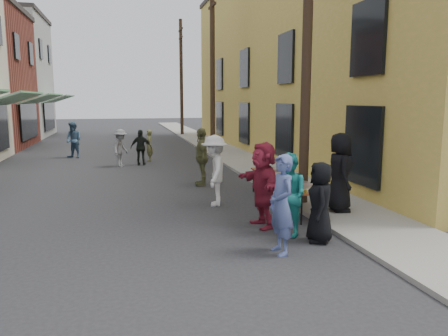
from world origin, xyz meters
name	(u,v)px	position (x,y,z in m)	size (l,w,h in m)	color
ground	(152,256)	(0.00, 0.00, 0.00)	(120.00, 120.00, 0.00)	#28282B
sidewalk	(225,152)	(5.00, 15.00, 0.05)	(2.20, 60.00, 0.10)	gray
building_ochre	(341,59)	(11.10, 14.00, 5.00)	(10.00, 28.00, 10.00)	gold
utility_pole_near	(307,36)	(4.30, 3.00, 4.50)	(0.26, 0.26, 9.00)	#2D2116
utility_pole_mid	(212,68)	(4.30, 15.00, 4.50)	(0.26, 0.26, 9.00)	#2D2116
utility_pole_far	(181,78)	(4.30, 27.00, 4.50)	(0.26, 0.26, 9.00)	#2D2116
serving_table	(284,180)	(3.80, 3.13, 0.71)	(0.70, 4.00, 0.75)	maroon
catering_tray_sausage	(310,189)	(3.80, 1.48, 0.79)	(0.50, 0.33, 0.08)	maroon
catering_tray_foil_b	(299,184)	(3.80, 2.13, 0.79)	(0.50, 0.33, 0.08)	#B2B2B7
catering_tray_buns	(288,179)	(3.80, 2.83, 0.79)	(0.50, 0.33, 0.08)	tan
catering_tray_foil_d	(279,174)	(3.80, 3.53, 0.79)	(0.50, 0.33, 0.08)	#B2B2B7
catering_tray_buns_end	(271,170)	(3.80, 4.23, 0.79)	(0.50, 0.33, 0.08)	tan
condiment_jar_a	(306,192)	(3.58, 1.18, 0.79)	(0.07, 0.07, 0.08)	#A57F26
condiment_jar_b	(304,191)	(3.58, 1.28, 0.79)	(0.07, 0.07, 0.08)	#A57F26
condiment_jar_c	(303,190)	(3.58, 1.38, 0.79)	(0.07, 0.07, 0.08)	#A57F26
cup_stack	(322,190)	(4.00, 1.23, 0.81)	(0.08, 0.08, 0.12)	tan
guest_front_a	(320,202)	(3.39, 0.05, 0.82)	(0.80, 0.52, 1.64)	black
guest_front_b	(281,205)	(2.37, -0.43, 0.94)	(0.69, 0.45, 1.88)	#5464A3
guest_front_c	(289,195)	(2.90, 0.55, 0.89)	(0.86, 0.67, 1.77)	teal
guest_front_d	(215,170)	(1.96, 3.57, 0.96)	(1.24, 0.72, 1.93)	silver
guest_front_e	(202,157)	(2.12, 6.41, 0.97)	(1.13, 0.47, 1.94)	olive
guest_queue_back	(263,185)	(2.60, 1.34, 0.97)	(1.80, 0.57, 1.94)	maroon
server	(340,172)	(4.78, 1.89, 1.08)	(0.96, 0.62, 1.97)	black
passerby_left	(121,148)	(-0.52, 11.28, 0.81)	(1.04, 0.60, 1.61)	gray
passerby_mid	(141,148)	(0.35, 11.50, 0.78)	(0.92, 0.38, 1.57)	black
passerby_right	(149,146)	(0.76, 12.60, 0.74)	(0.54, 0.35, 1.47)	olive
passerby_far	(74,140)	(-2.76, 14.68, 0.89)	(0.87, 0.67, 1.78)	#436282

